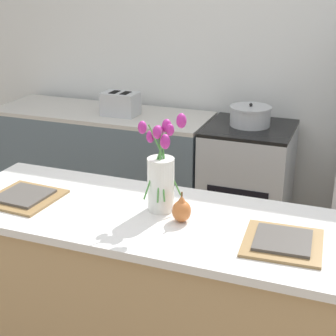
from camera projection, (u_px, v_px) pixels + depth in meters
The scene contains 10 objects.
back_wall at pixel (252, 53), 3.80m from camera, with size 5.20×0.08×2.70m.
kitchen_island at pixel (149, 306), 2.37m from camera, with size 1.80×0.66×0.95m.
back_counter at pixel (104, 166), 4.12m from camera, with size 1.68×0.60×0.90m.
stove_range at pixel (247, 186), 3.74m from camera, with size 0.60×0.61×0.90m.
flower_vase at pixel (161, 175), 2.18m from camera, with size 0.17×0.16×0.43m.
pear_figurine at pixel (182, 210), 2.12m from camera, with size 0.08×0.08×0.13m.
plate_setting_left at pixel (24, 197), 2.34m from camera, with size 0.31×0.31×0.02m.
plate_setting_right at pixel (283, 242), 1.95m from camera, with size 0.31×0.31×0.02m.
toaster at pixel (120, 104), 3.83m from camera, with size 0.28×0.18×0.17m.
cooking_pot at pixel (250, 116), 3.58m from camera, with size 0.29×0.29×0.16m.
Camera 1 is at (0.79, -1.82, 1.92)m, focal length 55.00 mm.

